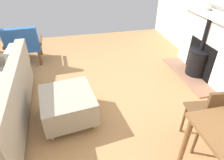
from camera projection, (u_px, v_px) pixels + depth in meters
The scene contains 6 objects.
ground_plane at pixel (62, 100), 3.03m from camera, with size 5.51×5.43×0.01m, color #A87A4C.
fireplace at pixel (207, 50), 3.38m from camera, with size 0.60×1.47×1.08m.
mantel_bowl_near at pixel (208, 9), 3.29m from camera, with size 0.12×0.12×0.04m.
ottoman at pixel (68, 104), 2.55m from camera, with size 0.74×0.77×0.41m.
armchair_accent at pixel (23, 44), 3.75m from camera, with size 0.71×0.63×0.80m.
dining_chair_near_fireplace at pixel (214, 114), 2.03m from camera, with size 0.45×0.45×0.86m.
Camera 1 is at (-0.25, 2.46, 1.93)m, focal length 31.37 mm.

